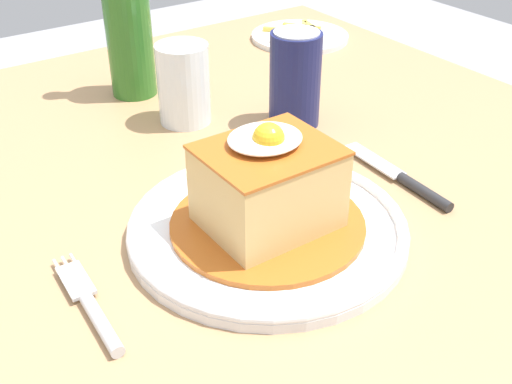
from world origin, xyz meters
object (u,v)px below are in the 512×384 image
at_px(main_plate, 268,227).
at_px(soda_can, 295,79).
at_px(fork, 93,309).
at_px(beer_bottle_green, 128,26).
at_px(side_plate_fries, 300,36).
at_px(drinking_glass, 184,89).
at_px(knife, 409,182).

bearing_deg(main_plate, soda_can, 46.41).
distance_m(fork, beer_bottle_green, 0.47).
bearing_deg(side_plate_fries, soda_can, -129.56).
bearing_deg(soda_can, fork, -152.04).
relative_size(main_plate, fork, 1.96).
relative_size(drinking_glass, side_plate_fries, 0.62).
height_order(knife, side_plate_fries, side_plate_fries).
bearing_deg(soda_can, main_plate, -133.59).
bearing_deg(soda_can, side_plate_fries, 50.44).
bearing_deg(drinking_glass, side_plate_fries, 27.51).
distance_m(soda_can, beer_bottle_green, 0.25).
height_order(fork, knife, same).
distance_m(beer_bottle_green, drinking_glass, 0.13).
distance_m(soda_can, side_plate_fries, 0.34).
relative_size(fork, side_plate_fries, 0.83).
bearing_deg(main_plate, side_plate_fries, 48.70).
xyz_separation_m(knife, drinking_glass, (-0.12, 0.29, 0.04)).
height_order(beer_bottle_green, drinking_glass, beer_bottle_green).
height_order(knife, soda_can, soda_can).
bearing_deg(fork, knife, -1.30).
bearing_deg(knife, drinking_glass, 112.75).
xyz_separation_m(knife, beer_bottle_green, (-0.14, 0.41, 0.09)).
height_order(main_plate, fork, main_plate).
relative_size(soda_can, beer_bottle_green, 0.47).
xyz_separation_m(beer_bottle_green, drinking_glass, (0.02, -0.12, -0.05)).
xyz_separation_m(main_plate, drinking_glass, (0.06, 0.27, 0.04)).
relative_size(fork, soda_can, 1.14).
bearing_deg(side_plate_fries, fork, -141.99).
distance_m(main_plate, beer_bottle_green, 0.41).
relative_size(knife, side_plate_fries, 0.97).
relative_size(soda_can, drinking_glass, 1.18).
xyz_separation_m(soda_can, drinking_glass, (-0.11, 0.09, -0.02)).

